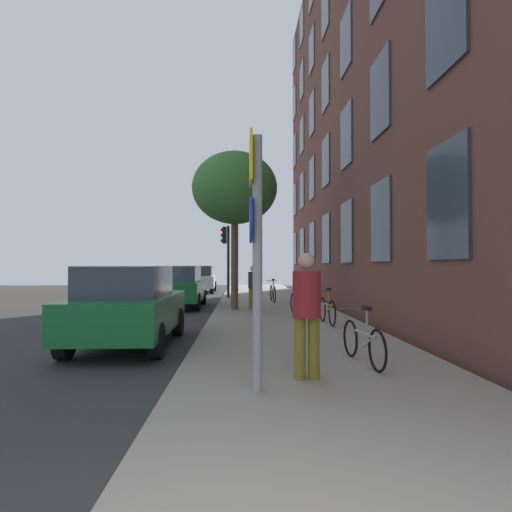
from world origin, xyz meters
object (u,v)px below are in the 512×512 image
Objects in this scene: pedestrian_0 at (307,307)px; car_1 at (179,286)px; car_2 at (200,279)px; bicycle_0 at (363,341)px; bicycle_1 at (327,310)px; bicycle_4 at (273,293)px; car_0 at (129,305)px; traffic_light at (226,248)px; tree_near at (235,189)px; pedestrian_1 at (253,284)px; sign_post at (255,239)px; bicycle_3 at (312,299)px; bicycle_2 at (297,303)px.

pedestrian_0 is 0.41× the size of car_1.
car_2 is (-3.40, 21.20, -0.25)m from pedestrian_0.
bicycle_0 is 0.42× the size of car_2.
bicycle_4 reaches higher than bicycle_1.
bicycle_4 is at bearing 69.35° from car_0.
tree_near is at bearing -85.09° from traffic_light.
traffic_light reaches higher than car_1.
car_1 is at bearing 146.11° from pedestrian_1.
sign_post is 1.83× the size of bicycle_0.
car_0 is at bearing -151.10° from bicycle_1.
bicycle_4 is (-0.93, 7.05, 0.01)m from bicycle_1.
pedestrian_0 is at bearing -83.98° from traffic_light.
sign_post reaches higher than bicycle_0.
bicycle_1 is at bearing -72.75° from traffic_light.
sign_post is 10.29m from bicycle_3.
car_1 is 1.01× the size of car_2.
pedestrian_0 is (0.71, 0.52, -0.88)m from sign_post.
sign_post reaches higher than bicycle_1.
tree_near reaches higher than car_0.
car_2 is at bearing 99.12° from pedestrian_0.
bicycle_4 is at bearing -50.99° from traffic_light.
pedestrian_0 reaches higher than car_2.
car_1 reaches higher than bicycle_1.
car_0 reaches higher than bicycle_3.
traffic_light is 2.00× the size of bicycle_3.
pedestrian_0 reaches higher than bicycle_1.
traffic_light is 6.90m from bicycle_3.
tree_near reaches higher than bicycle_1.
car_1 is at bearing 139.47° from bicycle_2.
tree_near is 4.62m from bicycle_2.
bicycle_1 reaches higher than bicycle_0.
pedestrian_1 is at bearing 115.56° from bicycle_1.
pedestrian_1 is at bearing 0.81° from tree_near.
bicycle_3 is 1.01× the size of pedestrian_0.
pedestrian_1 reaches higher than bicycle_1.
traffic_light is 2.03× the size of bicycle_2.
pedestrian_0 reaches higher than car_0.
bicycle_1 is at bearing -82.52° from bicycle_4.
sign_post is 1.24m from pedestrian_0.
tree_near is 10.06m from pedestrian_0.
car_1 is (-2.60, 11.89, -1.13)m from sign_post.
bicycle_0 is at bearing -28.27° from car_0.
traffic_light reaches higher than sign_post.
bicycle_0 is 6.92m from bicycle_2.
traffic_light is 3.81m from bicycle_4.
bicycle_1 is (0.36, 4.73, 0.02)m from bicycle_0.
car_0 is at bearing 135.21° from pedestrian_0.
bicycle_1 is 2.25m from bicycle_2.
bicycle_4 is (1.15, 13.19, -1.46)m from sign_post.
bicycle_4 is 3.98m from car_1.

